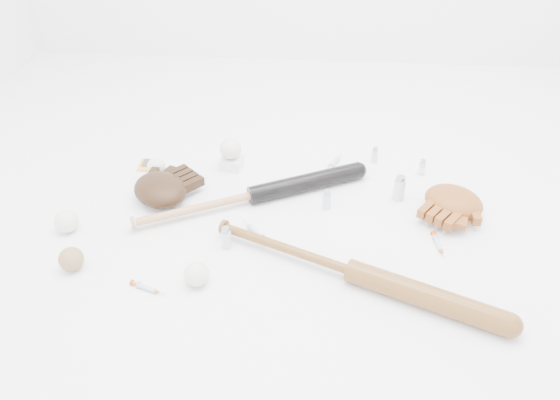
# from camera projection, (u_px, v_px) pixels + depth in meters

# --- Properties ---
(bat_dark) EXTENTS (0.84, 0.47, 0.07)m
(bat_dark) POSITION_uv_depth(u_px,v_px,m) (252.00, 195.00, 1.95)
(bat_dark) COLOR black
(bat_dark) RESTS_ON ground
(bat_wood) EXTENTS (0.92, 0.44, 0.07)m
(bat_wood) POSITION_uv_depth(u_px,v_px,m) (351.00, 271.00, 1.63)
(bat_wood) COLOR brown
(bat_wood) RESTS_ON ground
(glove_dark) EXTENTS (0.36, 0.36, 0.09)m
(glove_dark) POSITION_uv_depth(u_px,v_px,m) (160.00, 189.00, 1.96)
(glove_dark) COLOR black
(glove_dark) RESTS_ON ground
(glove_tan) EXTENTS (0.34, 0.34, 0.09)m
(glove_tan) POSITION_uv_depth(u_px,v_px,m) (454.00, 201.00, 1.90)
(glove_tan) COLOR brown
(glove_tan) RESTS_ON ground
(trading_card) EXTENTS (0.07, 0.09, 0.01)m
(trading_card) POSITION_uv_depth(u_px,v_px,m) (147.00, 165.00, 2.17)
(trading_card) COLOR gold
(trading_card) RESTS_ON ground
(pedestal) EXTENTS (0.09, 0.09, 0.04)m
(pedestal) POSITION_uv_depth(u_px,v_px,m) (231.00, 163.00, 2.15)
(pedestal) COLOR white
(pedestal) RESTS_ON ground
(baseball_on_pedestal) EXTENTS (0.08, 0.08, 0.08)m
(baseball_on_pedestal) POSITION_uv_depth(u_px,v_px,m) (231.00, 149.00, 2.11)
(baseball_on_pedestal) COLOR silver
(baseball_on_pedestal) RESTS_ON pedestal
(baseball_left) EXTENTS (0.08, 0.08, 0.08)m
(baseball_left) POSITION_uv_depth(u_px,v_px,m) (66.00, 221.00, 1.82)
(baseball_left) COLOR silver
(baseball_left) RESTS_ON ground
(baseball_upper) EXTENTS (0.07, 0.07, 0.07)m
(baseball_upper) POSITION_uv_depth(u_px,v_px,m) (156.00, 167.00, 2.10)
(baseball_upper) COLOR silver
(baseball_upper) RESTS_ON ground
(baseball_mid) EXTENTS (0.08, 0.08, 0.08)m
(baseball_mid) POSITION_uv_depth(u_px,v_px,m) (197.00, 274.00, 1.62)
(baseball_mid) COLOR silver
(baseball_mid) RESTS_ON ground
(baseball_aged) EXTENTS (0.08, 0.08, 0.08)m
(baseball_aged) POSITION_uv_depth(u_px,v_px,m) (71.00, 259.00, 1.67)
(baseball_aged) COLOR olive
(baseball_aged) RESTS_ON ground
(syringe_0) EXTENTS (0.13, 0.07, 0.02)m
(syringe_0) POSITION_uv_depth(u_px,v_px,m) (147.00, 288.00, 1.61)
(syringe_0) COLOR #ADBCC6
(syringe_0) RESTS_ON ground
(syringe_1) EXTENTS (0.13, 0.15, 0.02)m
(syringe_1) POSITION_uv_depth(u_px,v_px,m) (255.00, 232.00, 1.82)
(syringe_1) COLOR #ADBCC6
(syringe_1) RESTS_ON ground
(syringe_2) EXTENTS (0.08, 0.16, 0.02)m
(syringe_2) POSITION_uv_depth(u_px,v_px,m) (334.00, 162.00, 2.17)
(syringe_2) COLOR #ADBCC6
(syringe_2) RESTS_ON ground
(syringe_3) EXTENTS (0.04, 0.14, 0.02)m
(syringe_3) POSITION_uv_depth(u_px,v_px,m) (438.00, 244.00, 1.77)
(syringe_3) COLOR #ADBCC6
(syringe_3) RESTS_ON ground
(vial_0) EXTENTS (0.03, 0.03, 0.07)m
(vial_0) POSITION_uv_depth(u_px,v_px,m) (375.00, 155.00, 2.17)
(vial_0) COLOR silver
(vial_0) RESTS_ON ground
(vial_1) EXTENTS (0.03, 0.03, 0.06)m
(vial_1) POSITION_uv_depth(u_px,v_px,m) (422.00, 167.00, 2.10)
(vial_1) COLOR silver
(vial_1) RESTS_ON ground
(vial_2) EXTENTS (0.03, 0.03, 0.07)m
(vial_2) POSITION_uv_depth(u_px,v_px,m) (327.00, 199.00, 1.92)
(vial_2) COLOR silver
(vial_2) RESTS_ON ground
(vial_3) EXTENTS (0.04, 0.04, 0.10)m
(vial_3) POSITION_uv_depth(u_px,v_px,m) (399.00, 188.00, 1.96)
(vial_3) COLOR silver
(vial_3) RESTS_ON ground
(vial_4) EXTENTS (0.03, 0.03, 0.08)m
(vial_4) POSITION_uv_depth(u_px,v_px,m) (226.00, 237.00, 1.75)
(vial_4) COLOR silver
(vial_4) RESTS_ON ground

